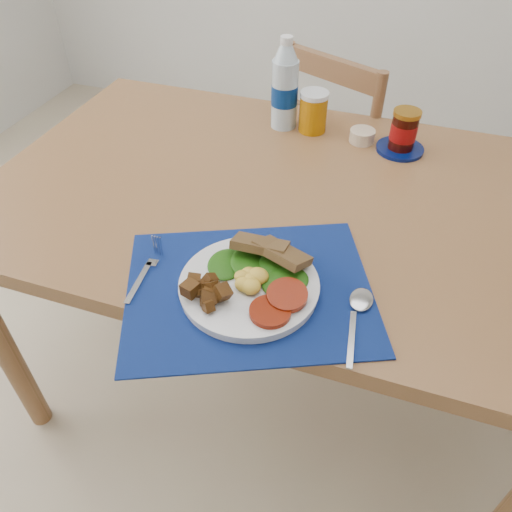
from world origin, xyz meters
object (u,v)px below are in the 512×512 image
at_px(breakfast_plate, 246,283).
at_px(juice_glass, 313,113).
at_px(chair_far, 341,144).
at_px(water_bottle, 285,89).
at_px(jam_on_saucer, 403,133).

distance_m(breakfast_plate, juice_glass, 0.65).
relative_size(chair_far, juice_glass, 10.18).
height_order(chair_far, water_bottle, chair_far).
bearing_deg(water_bottle, juice_glass, 0.02).
height_order(chair_far, breakfast_plate, chair_far).
distance_m(juice_glass, jam_on_saucer, 0.25).
relative_size(breakfast_plate, water_bottle, 1.05).
bearing_deg(breakfast_plate, water_bottle, 107.12).
bearing_deg(juice_glass, jam_on_saucer, -7.20).
distance_m(breakfast_plate, jam_on_saucer, 0.65).
relative_size(chair_far, breakfast_plate, 4.13).
bearing_deg(jam_on_saucer, water_bottle, 174.61).
height_order(juice_glass, jam_on_saucer, jam_on_saucer).
xyz_separation_m(water_bottle, jam_on_saucer, (0.33, -0.03, -0.06)).
bearing_deg(juice_glass, breakfast_plate, -86.90).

